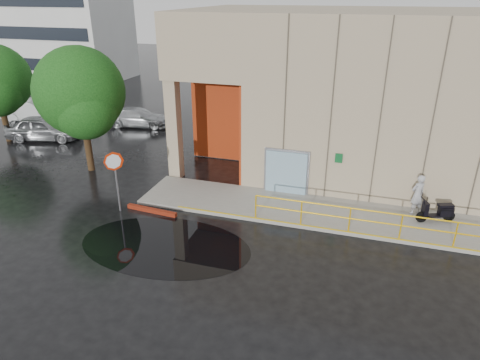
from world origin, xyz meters
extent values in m
plane|color=black|center=(0.00, 0.00, 0.00)|extent=(120.00, 120.00, 0.00)
cube|color=gray|center=(4.00, 4.50, 0.07)|extent=(20.00, 3.00, 0.15)
cube|color=tan|center=(6.00, 11.00, 4.00)|extent=(16.00, 10.00, 8.00)
cube|color=tan|center=(-4.00, 11.00, 6.50)|extent=(4.00, 10.00, 3.00)
cube|color=tan|center=(-5.60, 6.40, 2.50)|extent=(0.60, 0.60, 5.00)
cube|color=#AE2F10|center=(-4.00, 9.50, 2.50)|extent=(3.80, 0.15, 4.90)
cube|color=#AE2F10|center=(-2.05, 7.75, 2.50)|extent=(0.10, 3.50, 4.90)
cube|color=#82A4B2|center=(0.20, 5.88, 1.15)|extent=(1.90, 0.10, 2.00)
cube|color=slate|center=(0.20, 5.96, 1.15)|extent=(2.10, 0.06, 2.20)
cube|color=#0B4F21|center=(2.50, 5.94, 2.10)|extent=(0.32, 0.04, 0.42)
cylinder|color=#DBA70B|center=(4.25, 3.15, 1.15)|extent=(9.50, 0.06, 0.06)
cylinder|color=#DBA70B|center=(4.25, 3.15, 0.70)|extent=(9.50, 0.06, 0.06)
cube|color=silver|center=(-28.00, 28.00, 7.50)|extent=(12.00, 8.00, 15.00)
imported|color=#A3A4A7|center=(5.88, 5.44, 1.04)|extent=(0.77, 0.73, 1.77)
cylinder|color=black|center=(6.08, 4.73, 0.38)|extent=(0.47, 0.25, 0.47)
cylinder|color=black|center=(7.17, 5.14, 0.38)|extent=(0.47, 0.25, 0.47)
cylinder|color=slate|center=(-6.39, 2.22, 1.19)|extent=(0.08, 0.08, 2.39)
cylinder|color=red|center=(-6.39, 2.19, 2.34)|extent=(0.64, 0.58, 0.83)
cylinder|color=white|center=(-6.39, 2.17, 2.34)|extent=(0.49, 0.44, 0.65)
cube|color=maroon|center=(-5.00, 2.50, 0.09)|extent=(2.41, 0.38, 0.18)
cube|color=black|center=(-3.27, 0.26, 0.00)|extent=(6.75, 4.26, 0.01)
imported|color=#989B9F|center=(-16.28, 9.39, 0.78)|extent=(4.92, 2.97, 1.57)
imported|color=#BCBDBF|center=(-19.75, 12.84, 0.78)|extent=(5.02, 2.87, 1.57)
imported|color=#A9ADB0|center=(-12.00, 13.85, 0.65)|extent=(4.71, 2.58, 1.29)
cylinder|color=#301F10|center=(-10.40, 5.90, 1.45)|extent=(0.36, 0.36, 2.90)
sphere|color=#216127|center=(-10.40, 5.90, 4.23)|extent=(4.45, 4.45, 4.45)
sphere|color=#216127|center=(-9.82, 5.34, 3.56)|extent=(3.12, 3.12, 3.12)
cylinder|color=#301F10|center=(-18.36, 8.54, 1.33)|extent=(0.36, 0.36, 2.66)
camera|label=1|loc=(3.49, -12.08, 8.84)|focal=32.00mm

